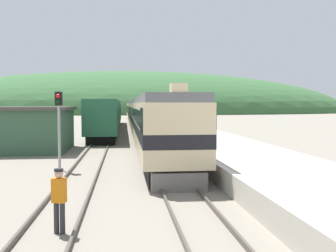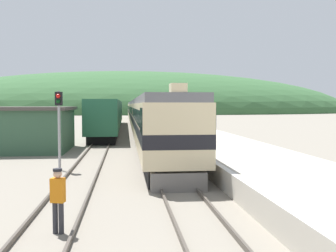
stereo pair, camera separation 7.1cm
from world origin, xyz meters
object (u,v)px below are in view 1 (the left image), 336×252
express_train_lead_car (157,124)px  carriage_third (136,112)px  carriage_fourth (133,110)px  siding_train (109,115)px  track_worker (59,197)px  carriage_second (142,115)px  signal_post_siding (59,114)px

express_train_lead_car → carriage_third: express_train_lead_car is taller
carriage_fourth → carriage_third: bearing=-90.0°
carriage_third → siding_train: carriage_third is taller
carriage_fourth → track_worker: carriage_fourth is taller
track_worker → express_train_lead_car: bearing=75.6°
express_train_lead_car → carriage_fourth: (0.00, 70.17, -0.01)m
carriage_third → track_worker: 62.14m
carriage_second → signal_post_siding: size_ratio=5.39×
carriage_fourth → signal_post_siding: (-5.56, -75.02, 0.84)m
carriage_second → track_worker: bearing=-95.8°
carriage_second → carriage_third: 23.40m
carriage_third → signal_post_siding: signal_post_siding is taller
siding_train → track_worker: siding_train is taller
carriage_fourth → track_worker: size_ratio=12.79×
carriage_third → siding_train: (-4.21, -18.21, -0.12)m
carriage_fourth → signal_post_siding: size_ratio=5.39×
carriage_third → siding_train: 18.69m
siding_train → signal_post_siding: signal_post_siding is taller
carriage_second → carriage_fourth: same height
carriage_fourth → track_worker: bearing=-92.6°
carriage_second → signal_post_siding: 28.77m
track_worker → signal_post_siding: bearing=99.1°
express_train_lead_car → carriage_fourth: express_train_lead_car is taller
carriage_third → carriage_fourth: (0.00, 23.40, 0.00)m
express_train_lead_car → carriage_third: 46.77m
carriage_fourth → express_train_lead_car: bearing=-90.0°
express_train_lead_car → signal_post_siding: size_ratio=5.26×
express_train_lead_car → track_worker: 15.77m
express_train_lead_car → track_worker: size_ratio=12.48×
express_train_lead_car → carriage_third: size_ratio=0.98×
siding_train → track_worker: bearing=-89.6°
carriage_second → carriage_fourth: (0.00, 46.81, 0.00)m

